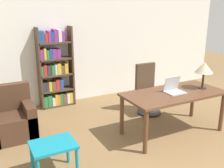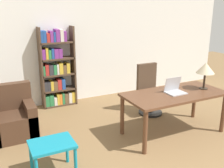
# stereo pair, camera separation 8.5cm
# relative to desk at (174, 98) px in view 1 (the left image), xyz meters

# --- Properties ---
(wall_back) EXTENTS (8.00, 0.06, 2.70)m
(wall_back) POSITION_rel_desk_xyz_m (-0.80, 2.40, 0.70)
(wall_back) COLOR white
(wall_back) RESTS_ON ground_plane
(desk) EXTENTS (1.75, 0.83, 0.74)m
(desk) POSITION_rel_desk_xyz_m (0.00, 0.00, 0.00)
(desk) COLOR brown
(desk) RESTS_ON ground_plane
(laptop) EXTENTS (0.31, 0.25, 0.26)m
(laptop) POSITION_rel_desk_xyz_m (0.00, 0.01, 0.15)
(laptop) COLOR #B2B2B7
(laptop) RESTS_ON desk
(table_lamp) EXTENTS (0.32, 0.32, 0.47)m
(table_lamp) POSITION_rel_desk_xyz_m (0.61, -0.04, 0.46)
(table_lamp) COLOR #2D2319
(table_lamp) RESTS_ON desk
(office_chair) EXTENTS (0.49, 0.49, 1.03)m
(office_chair) POSITION_rel_desk_xyz_m (0.15, 0.96, -0.19)
(office_chair) COLOR black
(office_chair) RESTS_ON ground_plane
(side_table_blue) EXTENTS (0.56, 0.45, 0.46)m
(side_table_blue) POSITION_rel_desk_xyz_m (-2.17, -0.24, -0.27)
(side_table_blue) COLOR teal
(side_table_blue) RESTS_ON ground_plane
(armchair) EXTENTS (0.75, 0.67, 0.88)m
(armchair) POSITION_rel_desk_xyz_m (-2.53, 1.14, -0.35)
(armchair) COLOR #472D1E
(armchair) RESTS_ON ground_plane
(bookshelf) EXTENTS (0.74, 0.28, 1.74)m
(bookshelf) POSITION_rel_desk_xyz_m (-1.45, 2.21, 0.14)
(bookshelf) COLOR #4C3828
(bookshelf) RESTS_ON ground_plane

